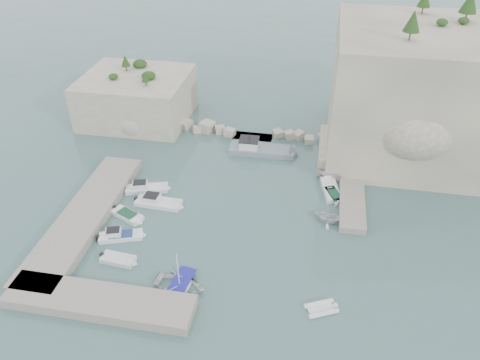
% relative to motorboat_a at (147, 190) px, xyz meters
% --- Properties ---
extents(ground, '(400.00, 400.00, 0.00)m').
position_rel_motorboat_a_xyz_m(ground, '(11.95, -5.90, 0.00)').
color(ground, '#466968').
rests_on(ground, ground).
extents(cliff_east, '(26.00, 22.00, 17.00)m').
position_rel_motorboat_a_xyz_m(cliff_east, '(34.95, 17.10, 8.50)').
color(cliff_east, beige).
rests_on(cliff_east, ground).
extents(cliff_terrace, '(8.00, 10.00, 2.50)m').
position_rel_motorboat_a_xyz_m(cliff_terrace, '(24.95, 12.10, 1.25)').
color(cliff_terrace, beige).
rests_on(cliff_terrace, ground).
extents(outcrop_west, '(16.00, 14.00, 7.00)m').
position_rel_motorboat_a_xyz_m(outcrop_west, '(-8.05, 19.10, 3.50)').
color(outcrop_west, beige).
rests_on(outcrop_west, ground).
extents(quay_west, '(5.00, 24.00, 1.10)m').
position_rel_motorboat_a_xyz_m(quay_west, '(-5.05, -6.90, 0.55)').
color(quay_west, '#9E9689').
rests_on(quay_west, ground).
extents(quay_south, '(18.00, 4.00, 1.10)m').
position_rel_motorboat_a_xyz_m(quay_south, '(1.95, -18.40, 0.55)').
color(quay_south, '#9E9689').
rests_on(quay_south, ground).
extents(ledge_east, '(3.00, 16.00, 0.80)m').
position_rel_motorboat_a_xyz_m(ledge_east, '(25.45, 4.10, 0.40)').
color(ledge_east, '#9E9689').
rests_on(ledge_east, ground).
extents(breakwater, '(28.00, 3.00, 1.40)m').
position_rel_motorboat_a_xyz_m(breakwater, '(10.95, 16.10, 0.70)').
color(breakwater, beige).
rests_on(breakwater, ground).
extents(motorboat_a, '(6.04, 3.27, 1.40)m').
position_rel_motorboat_a_xyz_m(motorboat_a, '(0.00, 0.00, 0.00)').
color(motorboat_a, white).
rests_on(motorboat_a, ground).
extents(motorboat_b, '(6.20, 2.25, 1.40)m').
position_rel_motorboat_a_xyz_m(motorboat_b, '(2.41, -2.57, 0.00)').
color(motorboat_b, white).
rests_on(motorboat_b, ground).
extents(motorboat_c, '(4.69, 3.31, 0.70)m').
position_rel_motorboat_a_xyz_m(motorboat_c, '(-0.44, -5.49, 0.00)').
color(motorboat_c, white).
rests_on(motorboat_c, ground).
extents(motorboat_d, '(5.43, 3.14, 1.40)m').
position_rel_motorboat_a_xyz_m(motorboat_d, '(0.25, -9.12, 0.00)').
color(motorboat_d, white).
rests_on(motorboat_d, ground).
extents(motorboat_e, '(4.05, 1.94, 0.70)m').
position_rel_motorboat_a_xyz_m(motorboat_e, '(1.36, -12.58, 0.00)').
color(motorboat_e, silver).
rests_on(motorboat_e, ground).
extents(rowboat, '(5.60, 4.33, 1.07)m').
position_rel_motorboat_a_xyz_m(rowboat, '(8.70, -14.95, 0.00)').
color(rowboat, white).
rests_on(rowboat, ground).
extents(inflatable_dinghy, '(3.53, 2.76, 0.44)m').
position_rel_motorboat_a_xyz_m(inflatable_dinghy, '(22.41, -15.21, 0.00)').
color(inflatable_dinghy, silver).
rests_on(inflatable_dinghy, ground).
extents(tender_east_a, '(3.89, 3.52, 1.79)m').
position_rel_motorboat_a_xyz_m(tender_east_a, '(22.69, -2.08, 0.00)').
color(tender_east_a, silver).
rests_on(tender_east_a, ground).
extents(tender_east_b, '(2.79, 4.03, 0.70)m').
position_rel_motorboat_a_xyz_m(tender_east_b, '(23.32, 2.68, 0.00)').
color(tender_east_b, silver).
rests_on(tender_east_b, ground).
extents(tender_east_c, '(2.98, 5.90, 0.70)m').
position_rel_motorboat_a_xyz_m(tender_east_c, '(22.88, 3.88, 0.00)').
color(tender_east_c, white).
rests_on(tender_east_c, ground).
extents(tender_east_d, '(4.55, 1.77, 1.75)m').
position_rel_motorboat_a_xyz_m(tender_east_d, '(23.32, 6.86, 0.00)').
color(tender_east_d, silver).
rests_on(tender_east_d, ground).
extents(work_boat, '(10.18, 3.24, 2.20)m').
position_rel_motorboat_a_xyz_m(work_boat, '(13.02, 11.62, 0.00)').
color(work_boat, slate).
rests_on(work_boat, ground).
extents(rowboat_mast, '(0.10, 0.10, 4.20)m').
position_rel_motorboat_a_xyz_m(rowboat_mast, '(8.70, -14.95, 2.63)').
color(rowboat_mast, white).
rests_on(rowboat_mast, rowboat).
extents(vegetation, '(53.48, 13.88, 13.40)m').
position_rel_motorboat_a_xyz_m(vegetation, '(29.78, 18.50, 17.93)').
color(vegetation, '#1E4219').
rests_on(vegetation, ground).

